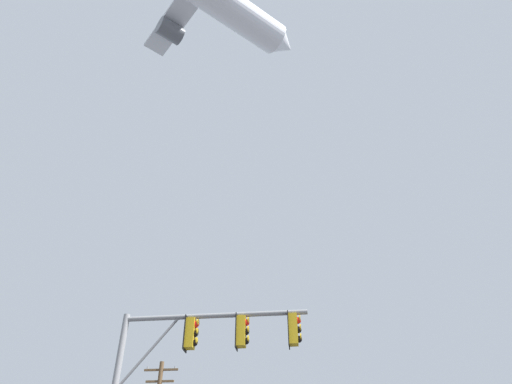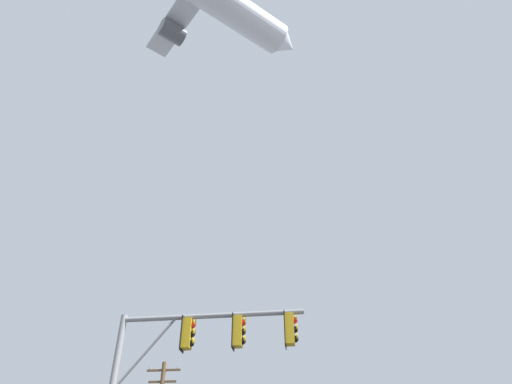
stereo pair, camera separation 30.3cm
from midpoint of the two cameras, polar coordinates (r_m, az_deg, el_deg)
signal_pole_near at (r=14.37m, az=-7.78°, el=-20.11°), size 5.75×0.54×6.48m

